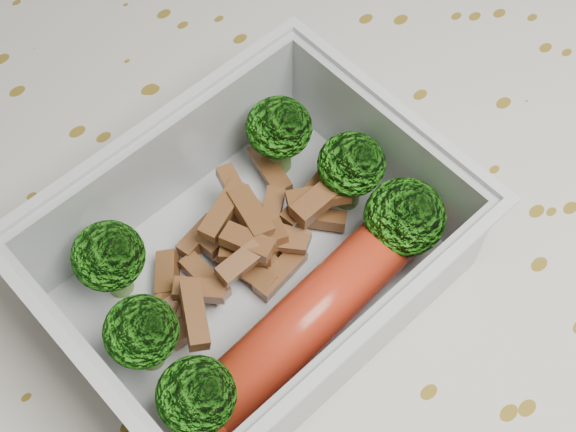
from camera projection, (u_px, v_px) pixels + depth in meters
dining_table at (305, 312)px, 0.48m from camera, size 1.40×0.90×0.75m
tablecloth at (307, 275)px, 0.43m from camera, size 1.46×0.96×0.19m
lunch_container at (254, 263)px, 0.37m from camera, size 0.19×0.15×0.06m
broccoli_florets at (262, 243)px, 0.36m from camera, size 0.16×0.11×0.05m
meat_pile at (243, 244)px, 0.38m from camera, size 0.11×0.08×0.03m
sausage at (316, 310)px, 0.35m from camera, size 0.16×0.04×0.03m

